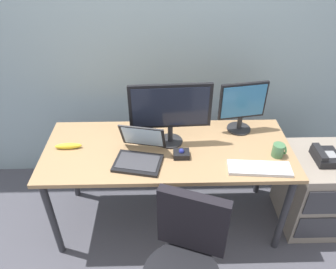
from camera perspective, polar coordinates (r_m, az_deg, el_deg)
The scene contains 12 objects.
ground_plane at distance 2.81m, azimuth 0.00°, elevation -14.59°, with size 8.00×8.00×0.00m, color #4B4A53.
back_wall at distance 2.61m, azimuth -0.39°, elevation 18.78°, with size 6.00×0.10×2.80m, color #91A6AE.
desk at distance 2.33m, azimuth 0.00°, elevation -3.91°, with size 1.76×0.71×0.75m.
file_cabinet at distance 2.81m, azimuth 24.36°, elevation -9.01°, with size 0.42×0.53×0.65m.
desk_phone at distance 2.58m, azimuth 26.25°, elevation -3.51°, with size 0.17×0.20×0.09m.
monitor_main at distance 2.19m, azimuth 0.43°, elevation 4.44°, with size 0.57×0.18×0.46m.
monitor_side at distance 2.42m, azimuth 13.12°, elevation 5.14°, with size 0.35×0.18×0.39m.
keyboard at distance 2.18m, azimuth 15.98°, elevation -5.77°, with size 0.42×0.17×0.03m.
laptop at distance 2.16m, azimuth -5.07°, elevation -3.32°, with size 0.37×0.36×0.23m.
trackball_mouse at distance 2.20m, azimuth 2.40°, elevation -3.44°, with size 0.11×0.09×0.07m.
coffee_mug at distance 2.31m, azimuth 19.10°, elevation -2.66°, with size 0.09×0.08×0.09m.
banana at distance 2.38m, azimuth -17.34°, elevation -1.97°, with size 0.19×0.04×0.04m, color yellow.
Camera 1 is at (-0.04, -1.79, 2.16)m, focal length 34.21 mm.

